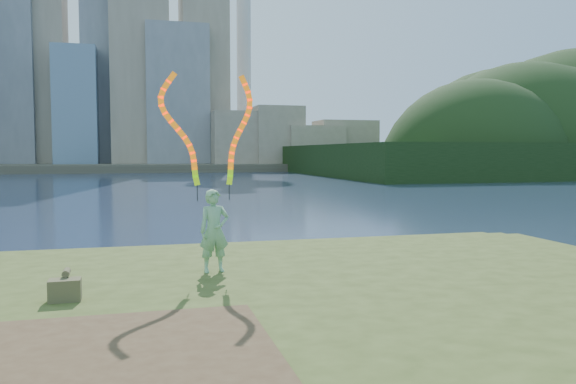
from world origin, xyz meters
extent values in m
plane|color=#17233B|center=(0.00, 0.00, 0.00)|extent=(320.00, 320.00, 0.00)
cube|color=#374619|center=(0.00, -2.50, 0.15)|extent=(20.00, 18.00, 0.30)
cube|color=#374619|center=(0.00, -2.20, 0.40)|extent=(17.00, 15.00, 0.30)
cube|color=#374619|center=(0.00, -2.00, 0.65)|extent=(14.00, 12.00, 0.30)
cube|color=#47331E|center=(-2.20, -3.20, 0.81)|extent=(3.20, 3.00, 0.02)
cube|color=#4C4737|center=(0.00, 95.00, 0.60)|extent=(320.00, 40.00, 1.20)
cylinder|color=silver|center=(18.00, 102.00, 30.20)|extent=(2.80, 2.80, 58.00)
cube|color=black|center=(55.00, 60.00, 2.00)|extent=(70.00, 42.00, 4.00)
imported|color=#22772D|center=(-0.76, 0.70, 1.55)|extent=(0.60, 0.44, 1.50)
cylinder|color=black|center=(-1.05, 0.76, 2.24)|extent=(0.02, 0.02, 0.30)
cylinder|color=black|center=(-0.46, 0.85, 2.24)|extent=(0.02, 0.02, 0.30)
cube|color=#444927|center=(-3.13, -0.75, 0.96)|extent=(0.46, 0.31, 0.32)
cylinder|color=#444927|center=(-3.13, -0.54, 1.18)|extent=(0.12, 0.30, 0.11)
camera|label=1|loc=(-2.01, -9.40, 2.96)|focal=35.00mm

